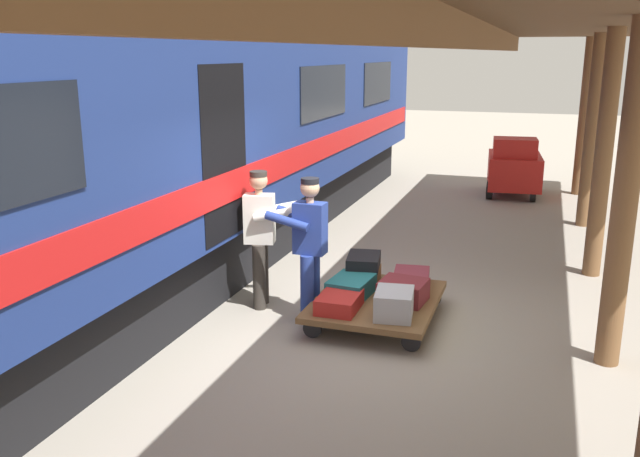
{
  "coord_description": "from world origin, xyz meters",
  "views": [
    {
      "loc": [
        -1.61,
        6.88,
        3.07
      ],
      "look_at": [
        0.71,
        -0.03,
        1.15
      ],
      "focal_mm": 37.62,
      "sensor_mm": 36.0,
      "label": 1
    }
  ],
  "objects_px": {
    "baggage_tug": "(514,167)",
    "suitcase_black_hardshell": "(364,261)",
    "suitcase_brown_leather": "(362,275)",
    "suitcase_burgundy_valise": "(411,280)",
    "porter_by_door": "(261,234)",
    "porter_in_overalls": "(309,244)",
    "suitcase_red_plastic": "(339,302)",
    "train_car": "(113,139)",
    "suitcase_maroon_trunk": "(403,291)",
    "suitcase_gray_aluminum": "(394,304)",
    "luggage_cart": "(376,301)",
    "suitcase_teal_softside": "(351,287)"
  },
  "relations": [
    {
      "from": "suitcase_burgundy_valise",
      "to": "baggage_tug",
      "type": "height_order",
      "value": "baggage_tug"
    },
    {
      "from": "suitcase_maroon_trunk",
      "to": "suitcase_burgundy_valise",
      "type": "xyz_separation_m",
      "value": [
        0.0,
        -0.48,
        -0.03
      ]
    },
    {
      "from": "train_car",
      "to": "baggage_tug",
      "type": "xyz_separation_m",
      "value": [
        -4.37,
        -8.26,
        -1.43
      ]
    },
    {
      "from": "suitcase_gray_aluminum",
      "to": "porter_in_overalls",
      "type": "distance_m",
      "value": 1.22
    },
    {
      "from": "suitcase_brown_leather",
      "to": "porter_in_overalls",
      "type": "height_order",
      "value": "porter_in_overalls"
    },
    {
      "from": "porter_in_overalls",
      "to": "suitcase_gray_aluminum",
      "type": "bearing_deg",
      "value": 165.97
    },
    {
      "from": "porter_by_door",
      "to": "porter_in_overalls",
      "type": "bearing_deg",
      "value": 161.42
    },
    {
      "from": "suitcase_red_plastic",
      "to": "suitcase_black_hardshell",
      "type": "relative_size",
      "value": 1.04
    },
    {
      "from": "train_car",
      "to": "baggage_tug",
      "type": "bearing_deg",
      "value": -117.88
    },
    {
      "from": "suitcase_gray_aluminum",
      "to": "baggage_tug",
      "type": "height_order",
      "value": "baggage_tug"
    },
    {
      "from": "suitcase_red_plastic",
      "to": "suitcase_brown_leather",
      "type": "distance_m",
      "value": 0.96
    },
    {
      "from": "suitcase_burgundy_valise",
      "to": "suitcase_black_hardshell",
      "type": "relative_size",
      "value": 1.13
    },
    {
      "from": "suitcase_maroon_trunk",
      "to": "suitcase_brown_leather",
      "type": "bearing_deg",
      "value": -37.64
    },
    {
      "from": "suitcase_burgundy_valise",
      "to": "suitcase_gray_aluminum",
      "type": "bearing_deg",
      "value": 90.0
    },
    {
      "from": "suitcase_brown_leather",
      "to": "suitcase_burgundy_valise",
      "type": "height_order",
      "value": "suitcase_burgundy_valise"
    },
    {
      "from": "suitcase_teal_softside",
      "to": "suitcase_burgundy_valise",
      "type": "distance_m",
      "value": 0.79
    },
    {
      "from": "train_car",
      "to": "luggage_cart",
      "type": "height_order",
      "value": "train_car"
    },
    {
      "from": "suitcase_red_plastic",
      "to": "suitcase_black_hardshell",
      "type": "height_order",
      "value": "suitcase_black_hardshell"
    },
    {
      "from": "suitcase_burgundy_valise",
      "to": "porter_by_door",
      "type": "xyz_separation_m",
      "value": [
        1.77,
        0.46,
        0.55
      ]
    },
    {
      "from": "suitcase_teal_softside",
      "to": "suitcase_black_hardshell",
      "type": "height_order",
      "value": "suitcase_black_hardshell"
    },
    {
      "from": "suitcase_brown_leather",
      "to": "suitcase_burgundy_valise",
      "type": "bearing_deg",
      "value": 180.0
    },
    {
      "from": "suitcase_red_plastic",
      "to": "baggage_tug",
      "type": "height_order",
      "value": "baggage_tug"
    },
    {
      "from": "baggage_tug",
      "to": "suitcase_black_hardshell",
      "type": "bearing_deg",
      "value": 79.07
    },
    {
      "from": "train_car",
      "to": "porter_in_overalls",
      "type": "distance_m",
      "value": 2.72
    },
    {
      "from": "suitcase_brown_leather",
      "to": "suitcase_burgundy_valise",
      "type": "distance_m",
      "value": 0.62
    },
    {
      "from": "suitcase_gray_aluminum",
      "to": "suitcase_maroon_trunk",
      "type": "xyz_separation_m",
      "value": [
        0.0,
        -0.48,
        -0.02
      ]
    },
    {
      "from": "suitcase_brown_leather",
      "to": "porter_by_door",
      "type": "relative_size",
      "value": 0.29
    },
    {
      "from": "luggage_cart",
      "to": "baggage_tug",
      "type": "bearing_deg",
      "value": -98.12
    },
    {
      "from": "suitcase_gray_aluminum",
      "to": "porter_by_door",
      "type": "relative_size",
      "value": 0.29
    },
    {
      "from": "suitcase_red_plastic",
      "to": "suitcase_black_hardshell",
      "type": "bearing_deg",
      "value": -90.7
    },
    {
      "from": "porter_by_door",
      "to": "baggage_tug",
      "type": "height_order",
      "value": "porter_by_door"
    },
    {
      "from": "suitcase_red_plastic",
      "to": "suitcase_burgundy_valise",
      "type": "distance_m",
      "value": 1.15
    },
    {
      "from": "suitcase_red_plastic",
      "to": "porter_by_door",
      "type": "height_order",
      "value": "porter_by_door"
    },
    {
      "from": "suitcase_gray_aluminum",
      "to": "suitcase_red_plastic",
      "type": "bearing_deg",
      "value": 0.0
    },
    {
      "from": "suitcase_black_hardshell",
      "to": "suitcase_maroon_trunk",
      "type": "bearing_deg",
      "value": 139.65
    },
    {
      "from": "luggage_cart",
      "to": "porter_in_overalls",
      "type": "distance_m",
      "value": 1.05
    },
    {
      "from": "train_car",
      "to": "baggage_tug",
      "type": "relative_size",
      "value": 11.59
    },
    {
      "from": "suitcase_gray_aluminum",
      "to": "porter_in_overalls",
      "type": "bearing_deg",
      "value": -14.03
    },
    {
      "from": "luggage_cart",
      "to": "suitcase_red_plastic",
      "type": "distance_m",
      "value": 0.59
    },
    {
      "from": "luggage_cart",
      "to": "suitcase_maroon_trunk",
      "type": "xyz_separation_m",
      "value": [
        -0.31,
        -0.0,
        0.17
      ]
    },
    {
      "from": "baggage_tug",
      "to": "suitcase_maroon_trunk",
      "type": "bearing_deg",
      "value": 84.09
    },
    {
      "from": "suitcase_red_plastic",
      "to": "baggage_tug",
      "type": "bearing_deg",
      "value": -99.74
    },
    {
      "from": "suitcase_maroon_trunk",
      "to": "baggage_tug",
      "type": "distance_m",
      "value": 7.98
    },
    {
      "from": "train_car",
      "to": "suitcase_black_hardshell",
      "type": "height_order",
      "value": "train_car"
    },
    {
      "from": "suitcase_burgundy_valise",
      "to": "suitcase_teal_softside",
      "type": "bearing_deg",
      "value": 37.64
    },
    {
      "from": "luggage_cart",
      "to": "suitcase_maroon_trunk",
      "type": "distance_m",
      "value": 0.35
    },
    {
      "from": "baggage_tug",
      "to": "suitcase_red_plastic",
      "type": "bearing_deg",
      "value": 80.26
    },
    {
      "from": "suitcase_burgundy_valise",
      "to": "baggage_tug",
      "type": "relative_size",
      "value": 0.35
    },
    {
      "from": "suitcase_teal_softside",
      "to": "porter_by_door",
      "type": "bearing_deg",
      "value": -1.11
    },
    {
      "from": "train_car",
      "to": "suitcase_maroon_trunk",
      "type": "xyz_separation_m",
      "value": [
        -3.55,
        -0.33,
        -1.66
      ]
    }
  ]
}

